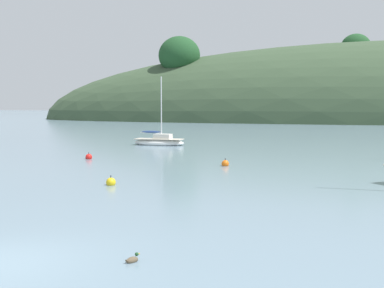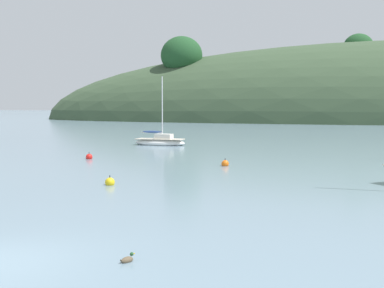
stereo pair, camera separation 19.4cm
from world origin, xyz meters
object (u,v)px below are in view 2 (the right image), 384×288
object	(u,v)px
sailboat_black_sloop	(160,142)
mooring_buoy_inner	(110,182)
mooring_buoy_outer	(225,164)
mooring_buoy_channel	(89,157)
duck_trailing	(127,260)

from	to	relation	value
sailboat_black_sloop	mooring_buoy_inner	xyz separation A→B (m)	(4.03, -21.29, -0.19)
mooring_buoy_outer	sailboat_black_sloop	bearing A→B (deg)	121.06
mooring_buoy_channel	mooring_buoy_inner	world-z (taller)	same
sailboat_black_sloop	duck_trailing	size ratio (longest dim) A/B	15.06
duck_trailing	mooring_buoy_outer	bearing A→B (deg)	92.54
duck_trailing	mooring_buoy_channel	bearing A→B (deg)	116.69
sailboat_black_sloop	mooring_buoy_inner	distance (m)	21.67
sailboat_black_sloop	mooring_buoy_outer	size ratio (longest dim) A/B	11.27
mooring_buoy_outer	duck_trailing	size ratio (longest dim) A/B	1.34
mooring_buoy_inner	duck_trailing	xyz separation A→B (m)	(4.72, -10.48, -0.07)
sailboat_black_sloop	duck_trailing	xyz separation A→B (m)	(8.76, -31.77, -0.26)
mooring_buoy_channel	mooring_buoy_inner	size ratio (longest dim) A/B	1.00
mooring_buoy_channel	sailboat_black_sloop	bearing A→B (deg)	82.99
mooring_buoy_inner	duck_trailing	distance (m)	11.49
mooring_buoy_outer	mooring_buoy_inner	distance (m)	9.01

